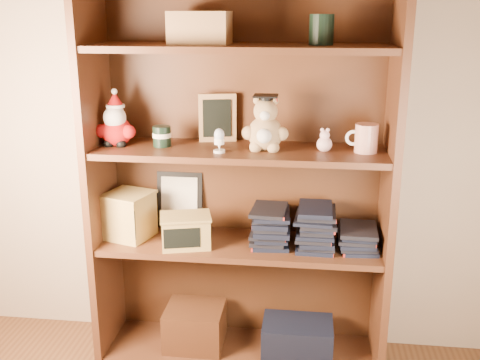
# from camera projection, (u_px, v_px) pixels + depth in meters

# --- Properties ---
(room_envelope) EXTENTS (3.04, 3.04, 2.51)m
(room_envelope) POSITION_uv_depth(u_px,v_px,m) (9.00, 50.00, 0.86)
(room_envelope) COLOR #56351D
(room_envelope) RESTS_ON ground
(bookcase) EXTENTS (1.20, 0.35, 1.60)m
(bookcase) POSITION_uv_depth(u_px,v_px,m) (241.00, 186.00, 2.31)
(bookcase) COLOR #4D2916
(bookcase) RESTS_ON ground
(shelf_lower) EXTENTS (1.14, 0.33, 0.02)m
(shelf_lower) POSITION_uv_depth(u_px,v_px,m) (240.00, 245.00, 2.33)
(shelf_lower) COLOR #4D2916
(shelf_lower) RESTS_ON ground
(shelf_upper) EXTENTS (1.14, 0.33, 0.02)m
(shelf_upper) POSITION_uv_depth(u_px,v_px,m) (240.00, 152.00, 2.22)
(shelf_upper) COLOR #4D2916
(shelf_upper) RESTS_ON ground
(santa_plush) EXTENTS (0.17, 0.12, 0.24)m
(santa_plush) POSITION_uv_depth(u_px,v_px,m) (116.00, 124.00, 2.24)
(santa_plush) COLOR #A50F0F
(santa_plush) RESTS_ON shelf_upper
(teachers_tin) EXTENTS (0.07, 0.07, 0.08)m
(teachers_tin) POSITION_uv_depth(u_px,v_px,m) (162.00, 136.00, 2.24)
(teachers_tin) COLOR black
(teachers_tin) RESTS_ON shelf_upper
(chalkboard_plaque) EXTENTS (0.15, 0.10, 0.20)m
(chalkboard_plaque) POSITION_uv_depth(u_px,v_px,m) (218.00, 119.00, 2.31)
(chalkboard_plaque) COLOR #9E7547
(chalkboard_plaque) RESTS_ON shelf_upper
(egg_cup) EXTENTS (0.04, 0.04, 0.09)m
(egg_cup) POSITION_uv_depth(u_px,v_px,m) (219.00, 140.00, 2.14)
(egg_cup) COLOR white
(egg_cup) RESTS_ON shelf_upper
(grad_teddy_bear) EXTENTS (0.18, 0.16, 0.22)m
(grad_teddy_bear) POSITION_uv_depth(u_px,v_px,m) (265.00, 129.00, 2.17)
(grad_teddy_bear) COLOR tan
(grad_teddy_bear) RESTS_ON shelf_upper
(pink_figurine) EXTENTS (0.06, 0.06, 0.09)m
(pink_figurine) POSITION_uv_depth(u_px,v_px,m) (324.00, 142.00, 2.16)
(pink_figurine) COLOR beige
(pink_figurine) RESTS_ON shelf_upper
(teacher_mug) EXTENTS (0.12, 0.09, 0.11)m
(teacher_mug) POSITION_uv_depth(u_px,v_px,m) (366.00, 138.00, 2.14)
(teacher_mug) COLOR silver
(teacher_mug) RESTS_ON shelf_upper
(certificate_frame) EXTENTS (0.20, 0.05, 0.25)m
(certificate_frame) POSITION_uv_depth(u_px,v_px,m) (180.00, 200.00, 2.46)
(certificate_frame) COLOR black
(certificate_frame) RESTS_ON shelf_lower
(treats_box) EXTENTS (0.22, 0.22, 0.19)m
(treats_box) POSITION_uv_depth(u_px,v_px,m) (129.00, 215.00, 2.36)
(treats_box) COLOR #B29249
(treats_box) RESTS_ON shelf_lower
(pencils_box) EXTENTS (0.23, 0.19, 0.13)m
(pencils_box) POSITION_uv_depth(u_px,v_px,m) (186.00, 230.00, 2.27)
(pencils_box) COLOR #B29249
(pencils_box) RESTS_ON shelf_lower
(book_stack_left) EXTENTS (0.14, 0.20, 0.16)m
(book_stack_left) POSITION_uv_depth(u_px,v_px,m) (270.00, 226.00, 2.29)
(book_stack_left) COLOR black
(book_stack_left) RESTS_ON shelf_lower
(book_stack_mid) EXTENTS (0.14, 0.20, 0.18)m
(book_stack_mid) POSITION_uv_depth(u_px,v_px,m) (316.00, 226.00, 2.27)
(book_stack_mid) COLOR black
(book_stack_mid) RESTS_ON shelf_lower
(book_stack_right) EXTENTS (0.14, 0.20, 0.10)m
(book_stack_right) POSITION_uv_depth(u_px,v_px,m) (359.00, 237.00, 2.26)
(book_stack_right) COLOR black
(book_stack_right) RESTS_ON shelf_lower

